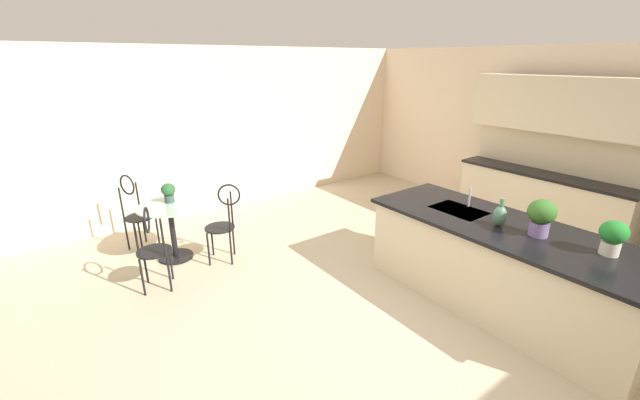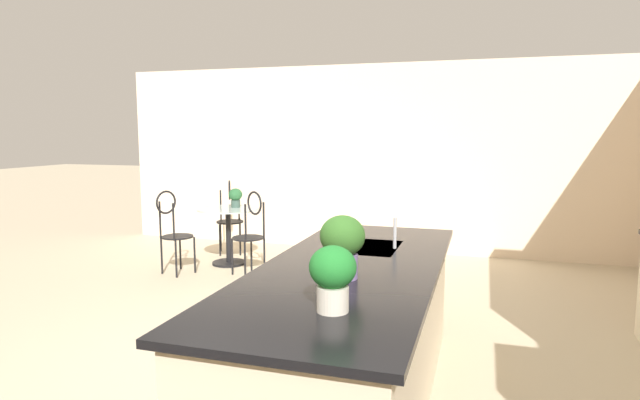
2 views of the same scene
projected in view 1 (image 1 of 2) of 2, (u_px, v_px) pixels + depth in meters
ground_plane at (418, 319)px, 4.00m from camera, size 40.00×40.00×0.00m
wall_back at (597, 144)px, 5.59m from camera, size 9.00×0.12×2.70m
wall_left_window at (231, 130)px, 6.76m from camera, size 0.12×7.80×2.70m
kitchen_island at (499, 266)px, 4.09m from camera, size 2.80×1.06×0.92m
back_counter_run at (541, 200)px, 5.93m from camera, size 2.44×0.64×1.52m
upper_cabinet_run at (560, 105)px, 5.44m from camera, size 2.40×0.36×0.76m
bistro_table at (172, 227)px, 5.09m from camera, size 0.80×0.80×0.74m
chair_near_window at (152, 244)px, 4.32m from camera, size 0.52×0.49×1.04m
chair_by_island at (224, 219)px, 5.00m from camera, size 0.52×0.52×1.04m
chair_toward_desk at (136, 209)px, 5.35m from camera, size 0.52×0.51×1.04m
sink_faucet at (469, 197)px, 4.42m from camera, size 0.02×0.02×0.22m
potted_plant_on_table at (168, 191)px, 5.07m from camera, size 0.18×0.18×0.25m
potted_plant_counter_near at (541, 215)px, 3.65m from camera, size 0.25×0.25×0.36m
potted_plant_counter_far at (613, 236)px, 3.30m from camera, size 0.22×0.22×0.31m
vase_on_counter at (500, 215)px, 3.91m from camera, size 0.13×0.13×0.29m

